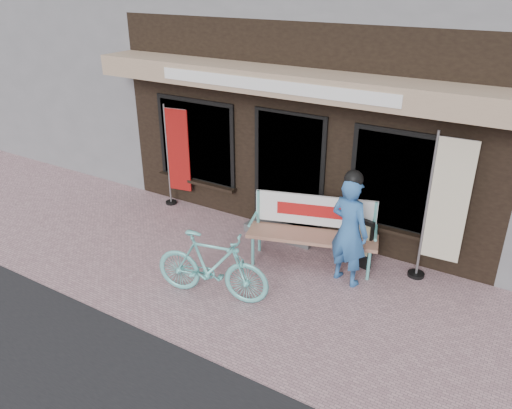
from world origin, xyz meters
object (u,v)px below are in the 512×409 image
Objects in this scene: bench at (313,226)px; nobori_red at (177,156)px; menu_stand at (360,242)px; bicycle at (212,266)px; nobori_cream at (444,209)px; person at (349,229)px.

nobori_red is at bearing 152.46° from bench.
bicycle is at bearing -114.61° from menu_stand.
menu_stand is (1.50, 1.89, -0.08)m from bicycle.
bench is 2.51× the size of menu_stand.
person is at bearing -150.83° from nobori_cream.
bench is 1.95m from nobori_cream.
person is 1.37m from nobori_cream.
nobori_red is at bearing 35.23° from bicycle.
bench is at bearing -145.67° from menu_stand.
person is at bearing -77.68° from menu_stand.
nobori_red is at bearing -170.76° from menu_stand.
menu_stand is at bearing -50.75° from bicycle.
bicycle is at bearing -133.66° from bench.
nobori_red is 0.88× the size of nobori_cream.
nobori_red is at bearing 175.84° from nobori_cream.
nobori_cream reaches higher than menu_stand.
person reaches higher than menu_stand.
bicycle is at bearing -122.74° from person.
menu_stand is at bearing -173.08° from nobori_cream.
nobori_cream is at bearing -63.82° from bicycle.
bicycle is 2.04× the size of menu_stand.
bench is at bearing -38.57° from bicycle.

